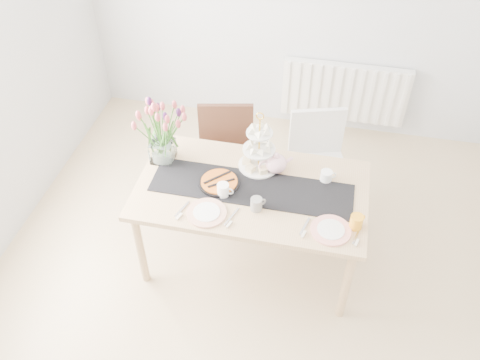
% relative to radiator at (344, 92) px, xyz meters
% --- Properties ---
extents(room_shell, '(4.50, 4.50, 4.50)m').
position_rel_radiator_xyz_m(room_shell, '(-0.50, -2.19, 0.85)').
color(room_shell, tan).
rests_on(room_shell, ground).
extents(radiator, '(1.20, 0.08, 0.60)m').
position_rel_radiator_xyz_m(radiator, '(0.00, 0.00, 0.00)').
color(radiator, white).
rests_on(radiator, room_shell).
extents(dining_table, '(1.60, 0.90, 0.75)m').
position_rel_radiator_xyz_m(dining_table, '(-0.57, -1.79, 0.22)').
color(dining_table, tan).
rests_on(dining_table, ground).
extents(chair_brown, '(0.53, 0.53, 0.90)m').
position_rel_radiator_xyz_m(chair_brown, '(-0.90, -1.17, 0.07)').
color(chair_brown, '#3C2115').
rests_on(chair_brown, ground).
extents(chair_white, '(0.55, 0.55, 0.90)m').
position_rel_radiator_xyz_m(chair_white, '(-0.16, -1.08, 0.07)').
color(chair_white, silver).
rests_on(chair_white, ground).
extents(table_runner, '(1.40, 0.35, 0.01)m').
position_rel_radiator_xyz_m(table_runner, '(-0.57, -1.79, 0.30)').
color(table_runner, black).
rests_on(table_runner, dining_table).
extents(tulip_vase, '(0.59, 0.59, 0.50)m').
position_rel_radiator_xyz_m(tulip_vase, '(-1.26, -1.62, 0.62)').
color(tulip_vase, silver).
rests_on(tulip_vase, dining_table).
extents(cake_stand, '(0.29, 0.29, 0.43)m').
position_rel_radiator_xyz_m(cake_stand, '(-0.56, -1.56, 0.42)').
color(cake_stand, gold).
rests_on(cake_stand, dining_table).
extents(teapot, '(0.31, 0.28, 0.16)m').
position_rel_radiator_xyz_m(teapot, '(-0.43, -1.58, 0.38)').
color(teapot, white).
rests_on(teapot, dining_table).
extents(cream_jug, '(0.10, 0.10, 0.08)m').
position_rel_radiator_xyz_m(cream_jug, '(-0.07, -1.60, 0.34)').
color(cream_jug, white).
rests_on(cream_jug, dining_table).
extents(tart_tin, '(0.29, 0.29, 0.03)m').
position_rel_radiator_xyz_m(tart_tin, '(-0.80, -1.80, 0.32)').
color(tart_tin, black).
rests_on(tart_tin, dining_table).
extents(mug_grey, '(0.11, 0.11, 0.09)m').
position_rel_radiator_xyz_m(mug_grey, '(-0.50, -1.97, 0.35)').
color(mug_grey, gray).
rests_on(mug_grey, dining_table).
extents(mug_white, '(0.09, 0.09, 0.10)m').
position_rel_radiator_xyz_m(mug_white, '(-0.75, -1.89, 0.35)').
color(mug_white, white).
rests_on(mug_white, dining_table).
extents(mug_orange, '(0.12, 0.12, 0.10)m').
position_rel_radiator_xyz_m(mug_orange, '(0.15, -2.00, 0.35)').
color(mug_orange, '#FCA11C').
rests_on(mug_orange, dining_table).
extents(plate_left, '(0.34, 0.34, 0.01)m').
position_rel_radiator_xyz_m(plate_left, '(-0.81, -2.08, 0.31)').
color(plate_left, white).
rests_on(plate_left, dining_table).
extents(plate_right, '(0.32, 0.32, 0.01)m').
position_rel_radiator_xyz_m(plate_right, '(-0.00, -2.06, 0.31)').
color(plate_right, white).
rests_on(plate_right, dining_table).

